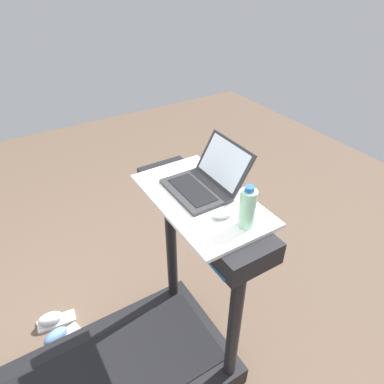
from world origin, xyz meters
The scene contains 7 objects.
treadmill_base centered at (0.00, 0.11, 0.22)m, with size 0.90×1.64×1.20m.
desk_board centered at (0.00, 0.70, 1.21)m, with size 0.73×0.42×0.02m, color white.
laptop centered at (-0.06, 0.76, 1.26)m, with size 0.34×0.35×0.22m.
computer_mouse centered at (0.18, 0.70, 1.23)m, with size 0.06×0.10×0.03m, color #B2B2B7.
water_bottle centered at (0.28, 0.75, 1.31)m, with size 0.07×0.07×0.21m.
sneaker_left centered at (-0.65, -0.12, 0.05)m, with size 0.13×0.27×0.11m.
sneaker_right centered at (-0.49, -0.12, 0.05)m, with size 0.17×0.28×0.11m.
Camera 1 is at (1.14, -0.05, 2.21)m, focal length 32.33 mm.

